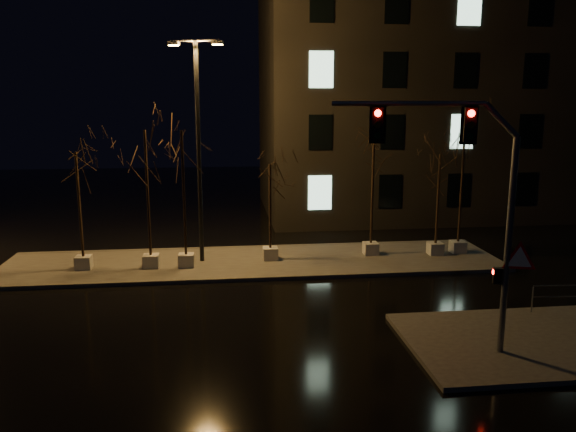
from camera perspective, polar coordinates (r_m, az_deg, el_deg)
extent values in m
plane|color=black|center=(19.60, -2.42, -9.75)|extent=(90.00, 90.00, 0.00)
cube|color=#47433F|center=(25.25, -3.45, -4.69)|extent=(22.00, 5.00, 0.15)
cube|color=#47433F|center=(18.54, 22.82, -11.71)|extent=(7.00, 5.00, 0.15)
cube|color=black|center=(39.33, 16.58, 11.59)|extent=(25.00, 12.00, 15.00)
cube|color=beige|center=(25.43, -20.04, -4.44)|extent=(0.65, 0.65, 0.55)
cylinder|color=black|center=(24.89, -20.43, 1.05)|extent=(0.11, 0.11, 4.40)
cube|color=beige|center=(24.81, -13.74, -4.45)|extent=(0.65, 0.65, 0.55)
cylinder|color=black|center=(24.19, -14.07, 2.22)|extent=(0.11, 0.11, 5.29)
cube|color=beige|center=(24.61, -10.30, -4.44)|extent=(0.65, 0.65, 0.55)
cylinder|color=black|center=(23.98, -10.54, 2.27)|extent=(0.11, 0.11, 5.27)
cube|color=beige|center=(25.30, -1.80, -3.82)|extent=(0.65, 0.65, 0.55)
cylinder|color=black|center=(24.82, -1.83, 0.97)|extent=(0.11, 0.11, 3.74)
cube|color=beige|center=(26.42, 8.39, -3.28)|extent=(0.65, 0.65, 0.55)
cylinder|color=black|center=(25.85, 8.57, 2.75)|extent=(0.11, 0.11, 5.06)
cube|color=beige|center=(27.00, 14.73, -3.21)|extent=(0.65, 0.65, 0.55)
cylinder|color=black|center=(26.52, 14.98, 1.66)|extent=(0.11, 0.11, 4.10)
cube|color=beige|center=(27.61, 16.86, -3.01)|extent=(0.65, 0.65, 0.55)
cylinder|color=black|center=(27.03, 17.24, 3.36)|extent=(0.11, 0.11, 5.65)
cylinder|color=slate|center=(16.52, 21.45, -3.04)|extent=(0.18, 0.18, 6.06)
cylinder|color=slate|center=(15.67, 12.01, 11.11)|extent=(3.92, 1.25, 0.14)
cube|color=black|center=(15.84, 17.99, 8.79)|extent=(0.35, 0.30, 0.91)
cube|color=black|center=(15.66, 9.09, 9.18)|extent=(0.35, 0.30, 0.91)
cube|color=black|center=(16.68, 20.49, -5.71)|extent=(0.26, 0.24, 0.45)
cone|color=red|center=(16.61, 22.43, -4.11)|extent=(1.02, 0.32, 1.05)
sphere|color=#FF0C07|center=(16.05, 22.40, 9.61)|extent=(0.18, 0.18, 0.18)
cylinder|color=black|center=(24.58, -9.04, 6.16)|extent=(0.19, 0.19, 9.46)
cylinder|color=black|center=(24.61, -9.40, 17.19)|extent=(2.03, 0.66, 0.09)
cube|color=gold|center=(24.91, -11.55, 16.72)|extent=(0.53, 0.38, 0.19)
cube|color=gold|center=(24.32, -7.18, 16.98)|extent=(0.53, 0.38, 0.19)
cylinder|color=slate|center=(20.73, 23.58, -7.80)|extent=(0.05, 0.05, 0.88)
cylinder|color=slate|center=(21.07, 26.34, -6.34)|extent=(2.15, 0.21, 0.04)
cylinder|color=slate|center=(21.18, 26.25, -7.35)|extent=(2.15, 0.21, 0.04)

